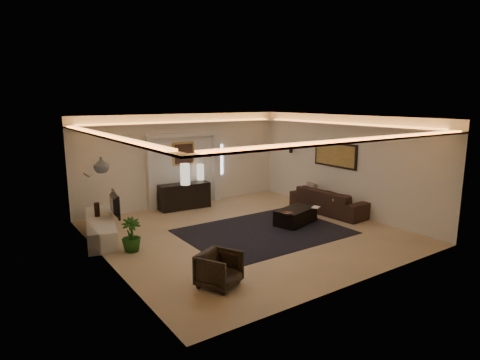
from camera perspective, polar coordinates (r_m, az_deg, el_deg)
floor at (r=10.40m, az=0.97°, el=-7.43°), size 7.00×7.00×0.00m
ceiling at (r=9.87m, az=1.02°, el=8.75°), size 7.00×7.00×0.00m
wall_back at (r=13.00m, az=-7.99°, el=2.82°), size 7.00×0.00×7.00m
wall_front at (r=7.53m, az=16.65°, el=-3.68°), size 7.00×0.00×7.00m
wall_left at (r=8.54m, az=-18.53°, el=-2.06°), size 0.00×7.00×7.00m
wall_right at (r=12.37m, az=14.34°, el=2.15°), size 0.00×7.00×7.00m
cove_soffit at (r=9.88m, az=1.02°, el=7.12°), size 7.00×7.00×0.04m
daylight_slit at (r=13.65m, az=-2.86°, el=2.88°), size 0.25×0.03×1.00m
area_rug at (r=10.48m, az=3.41°, el=-7.28°), size 4.00×3.00×0.01m
pilaster_left at (r=12.51m, az=-12.45°, el=0.70°), size 0.22×0.20×2.20m
pilaster_right at (r=13.52m, az=-3.39°, el=1.72°), size 0.22×0.20×2.20m
alcove_header at (r=12.82m, az=-7.88°, el=6.30°), size 2.52×0.20×0.12m
painting_frame at (r=12.95m, az=-7.95°, el=3.68°), size 0.74×0.04×0.74m
painting_canvas at (r=12.93m, az=-7.90°, el=3.67°), size 0.62×0.02×0.62m
art_panel_frame at (r=12.51m, az=13.27°, el=3.45°), size 0.04×1.64×0.74m
art_panel_gold at (r=12.49m, az=13.20°, el=3.44°), size 0.02×1.50×0.62m
wall_sconce at (r=13.79m, az=7.18°, el=4.28°), size 0.12×0.12×0.22m
wall_niche at (r=9.84m, az=-20.55°, el=0.70°), size 0.10×0.55×0.04m
console at (r=12.67m, az=-7.82°, el=-2.24°), size 1.61×0.62×0.79m
lamp_left at (r=12.35m, az=-7.73°, el=0.69°), size 0.37×0.37×0.65m
lamp_right at (r=13.06m, az=-5.60°, el=1.31°), size 0.26×0.26×0.51m
media_ledge at (r=10.63m, az=-19.04°, el=-6.38°), size 1.21×2.62×0.48m
tv at (r=10.63m, az=-17.65°, el=-3.37°), size 1.04×0.30×0.59m
figurine at (r=10.73m, az=-19.51°, el=-3.94°), size 0.17×0.17×0.35m
ginger_jar at (r=9.85m, az=-18.95°, el=2.02°), size 0.43×0.43×0.37m
plant at (r=9.38m, az=-15.07°, el=-7.49°), size 0.45×0.45×0.76m
sofa at (r=12.42m, az=12.53°, el=-2.88°), size 2.51×1.11×0.72m
throw_blanket at (r=12.03m, az=13.60°, el=-2.44°), size 0.68×0.61×0.06m
throw_pillow at (r=12.89m, az=10.08°, el=-1.39°), size 0.23×0.46×0.44m
coffee_table at (r=11.15m, az=7.83°, el=-5.13°), size 1.35×0.97×0.45m
bowl at (r=10.46m, az=6.61°, el=-4.84°), size 0.34×0.34×0.07m
magazine at (r=11.27m, az=10.62°, el=-3.89°), size 0.29×0.26×0.03m
armchair at (r=7.49m, az=-2.96°, el=-12.48°), size 0.92×0.93×0.64m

